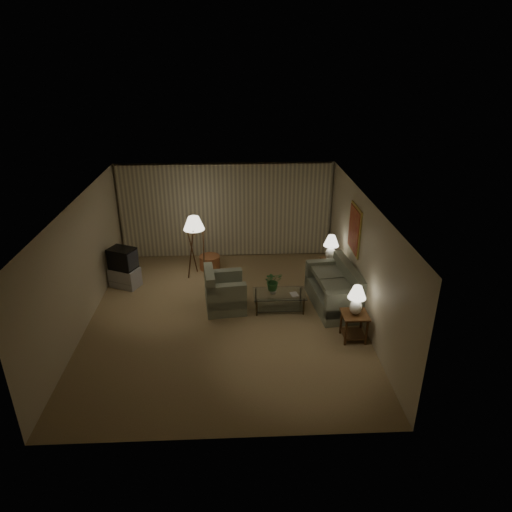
{
  "coord_description": "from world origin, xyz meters",
  "views": [
    {
      "loc": [
        0.27,
        -8.77,
        5.49
      ],
      "look_at": [
        0.71,
        0.6,
        1.23
      ],
      "focal_mm": 32.0,
      "sensor_mm": 36.0,
      "label": 1
    }
  ],
  "objects_px": {
    "sofa": "(334,291)",
    "side_table_near": "(354,322)",
    "coffee_table": "(279,299)",
    "side_table_far": "(329,267)",
    "table_lamp_far": "(331,246)",
    "ottoman": "(210,262)",
    "tv_cabinet": "(125,277)",
    "floor_lamp": "(195,246)",
    "crt_tv": "(122,258)",
    "vase": "(273,291)",
    "armchair": "(225,293)",
    "table_lamp_near": "(357,298)"
  },
  "relations": [
    {
      "from": "sofa",
      "to": "side_table_near",
      "type": "distance_m",
      "value": 1.36
    },
    {
      "from": "sofa",
      "to": "coffee_table",
      "type": "height_order",
      "value": "sofa"
    },
    {
      "from": "side_table_far",
      "to": "table_lamp_far",
      "type": "bearing_deg",
      "value": 0.0
    },
    {
      "from": "side_table_far",
      "to": "ottoman",
      "type": "distance_m",
      "value": 3.24
    },
    {
      "from": "tv_cabinet",
      "to": "floor_lamp",
      "type": "distance_m",
      "value": 1.93
    },
    {
      "from": "crt_tv",
      "to": "vase",
      "type": "bearing_deg",
      "value": 4.87
    },
    {
      "from": "armchair",
      "to": "floor_lamp",
      "type": "distance_m",
      "value": 1.92
    },
    {
      "from": "table_lamp_near",
      "to": "coffee_table",
      "type": "distance_m",
      "value": 2.01
    },
    {
      "from": "crt_tv",
      "to": "coffee_table",
      "type": "bearing_deg",
      "value": 5.6
    },
    {
      "from": "side_table_far",
      "to": "table_lamp_far",
      "type": "xyz_separation_m",
      "value": [
        0.0,
        0.0,
        0.6
      ]
    },
    {
      "from": "coffee_table",
      "to": "ottoman",
      "type": "distance_m",
      "value": 2.81
    },
    {
      "from": "tv_cabinet",
      "to": "coffee_table",
      "type": "bearing_deg",
      "value": 5.6
    },
    {
      "from": "coffee_table",
      "to": "side_table_near",
      "type": "bearing_deg",
      "value": -41.42
    },
    {
      "from": "floor_lamp",
      "to": "side_table_far",
      "type": "bearing_deg",
      "value": -7.67
    },
    {
      "from": "sofa",
      "to": "side_table_far",
      "type": "height_order",
      "value": "sofa"
    },
    {
      "from": "side_table_near",
      "to": "vase",
      "type": "xyz_separation_m",
      "value": [
        -1.57,
        1.25,
        0.08
      ]
    },
    {
      "from": "sofa",
      "to": "floor_lamp",
      "type": "bearing_deg",
      "value": -123.73
    },
    {
      "from": "tv_cabinet",
      "to": "floor_lamp",
      "type": "xyz_separation_m",
      "value": [
        1.76,
        0.49,
        0.62
      ]
    },
    {
      "from": "sofa",
      "to": "side_table_far",
      "type": "bearing_deg",
      "value": 166.93
    },
    {
      "from": "sofa",
      "to": "coffee_table",
      "type": "xyz_separation_m",
      "value": [
        -1.27,
        -0.1,
        -0.12
      ]
    },
    {
      "from": "side_table_far",
      "to": "table_lamp_near",
      "type": "height_order",
      "value": "table_lamp_near"
    },
    {
      "from": "armchair",
      "to": "side_table_near",
      "type": "relative_size",
      "value": 1.89
    },
    {
      "from": "floor_lamp",
      "to": "vase",
      "type": "relative_size",
      "value": 10.66
    },
    {
      "from": "coffee_table",
      "to": "floor_lamp",
      "type": "relative_size",
      "value": 0.72
    },
    {
      "from": "side_table_near",
      "to": "table_lamp_far",
      "type": "relative_size",
      "value": 0.9
    },
    {
      "from": "table_lamp_near",
      "to": "coffee_table",
      "type": "height_order",
      "value": "table_lamp_near"
    },
    {
      "from": "table_lamp_far",
      "to": "floor_lamp",
      "type": "xyz_separation_m",
      "value": [
        -3.44,
        0.46,
        -0.13
      ]
    },
    {
      "from": "table_lamp_far",
      "to": "coffee_table",
      "type": "bearing_deg",
      "value": -136.39
    },
    {
      "from": "sofa",
      "to": "table_lamp_far",
      "type": "distance_m",
      "value": 1.39
    },
    {
      "from": "side_table_far",
      "to": "floor_lamp",
      "type": "distance_m",
      "value": 3.5
    },
    {
      "from": "armchair",
      "to": "table_lamp_near",
      "type": "relative_size",
      "value": 1.79
    },
    {
      "from": "side_table_near",
      "to": "crt_tv",
      "type": "bearing_deg",
      "value": 153.71
    },
    {
      "from": "armchair",
      "to": "vase",
      "type": "distance_m",
      "value": 1.1
    },
    {
      "from": "ottoman",
      "to": "sofa",
      "type": "bearing_deg",
      "value": -35.91
    },
    {
      "from": "floor_lamp",
      "to": "ottoman",
      "type": "distance_m",
      "value": 0.87
    },
    {
      "from": "floor_lamp",
      "to": "side_table_near",
      "type": "bearing_deg",
      "value": -41.68
    },
    {
      "from": "ottoman",
      "to": "vase",
      "type": "height_order",
      "value": "vase"
    },
    {
      "from": "side_table_far",
      "to": "tv_cabinet",
      "type": "distance_m",
      "value": 5.2
    },
    {
      "from": "table_lamp_near",
      "to": "ottoman",
      "type": "bearing_deg",
      "value": 131.68
    },
    {
      "from": "side_table_near",
      "to": "table_lamp_near",
      "type": "relative_size",
      "value": 0.95
    },
    {
      "from": "side_table_far",
      "to": "tv_cabinet",
      "type": "relative_size",
      "value": 0.72
    },
    {
      "from": "table_lamp_far",
      "to": "floor_lamp",
      "type": "bearing_deg",
      "value": 172.33
    },
    {
      "from": "crt_tv",
      "to": "table_lamp_near",
      "type": "bearing_deg",
      "value": -1.47
    },
    {
      "from": "floor_lamp",
      "to": "vase",
      "type": "bearing_deg",
      "value": -44.07
    },
    {
      "from": "coffee_table",
      "to": "tv_cabinet",
      "type": "height_order",
      "value": "tv_cabinet"
    },
    {
      "from": "table_lamp_far",
      "to": "ottoman",
      "type": "relative_size",
      "value": 1.21
    },
    {
      "from": "side_table_far",
      "to": "coffee_table",
      "type": "relative_size",
      "value": 0.5
    },
    {
      "from": "side_table_near",
      "to": "vase",
      "type": "distance_m",
      "value": 2.01
    },
    {
      "from": "sofa",
      "to": "ottoman",
      "type": "xyz_separation_m",
      "value": [
        -2.96,
        2.14,
        -0.21
      ]
    },
    {
      "from": "side_table_far",
      "to": "coffee_table",
      "type": "height_order",
      "value": "side_table_far"
    }
  ]
}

